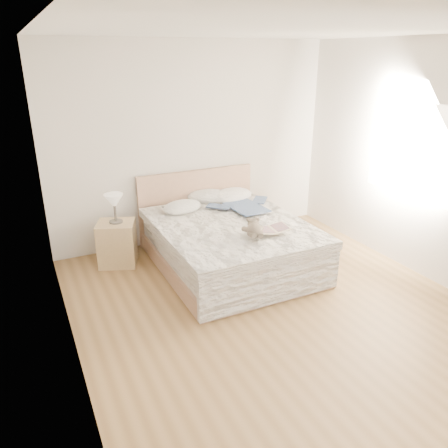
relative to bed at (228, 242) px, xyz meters
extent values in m
cube|color=brown|center=(0.00, -1.19, -0.31)|extent=(4.00, 4.50, 0.00)
cube|color=white|center=(0.00, -1.19, 2.39)|extent=(4.00, 4.50, 0.00)
cube|color=silver|center=(0.00, 1.06, 1.04)|extent=(4.00, 0.02, 2.70)
cube|color=silver|center=(-2.00, -1.19, 1.04)|extent=(0.02, 4.50, 2.70)
cube|color=silver|center=(2.00, -1.19, 1.04)|extent=(0.02, 4.50, 2.70)
cube|color=white|center=(1.99, -0.89, 1.14)|extent=(0.02, 1.30, 1.10)
cube|color=tan|center=(0.00, -0.04, -0.21)|extent=(1.68, 2.08, 0.20)
cube|color=silver|center=(0.00, -0.04, 0.04)|extent=(1.60, 2.00, 0.30)
cube|color=silver|center=(0.00, -0.09, 0.23)|extent=(1.72, 2.05, 0.10)
cube|color=tan|center=(0.00, 1.00, 0.19)|extent=(1.70, 0.06, 1.00)
cube|color=tan|center=(-1.24, 0.63, -0.03)|extent=(0.56, 0.54, 0.56)
cylinder|color=#45413C|center=(-1.23, 0.63, 0.26)|extent=(0.17, 0.17, 0.02)
cylinder|color=#45403A|center=(-1.23, 0.63, 0.39)|extent=(0.03, 0.03, 0.23)
cone|color=beige|center=(-1.23, 0.63, 0.53)|extent=(0.25, 0.25, 0.17)
ellipsoid|color=white|center=(-0.37, 0.60, 0.33)|extent=(0.62, 0.51, 0.16)
ellipsoid|color=silver|center=(0.14, 0.85, 0.33)|extent=(0.76, 0.68, 0.19)
ellipsoid|color=white|center=(0.43, 0.75, 0.33)|extent=(0.76, 0.63, 0.20)
cube|color=white|center=(-0.49, 0.61, 0.32)|extent=(0.32, 0.23, 0.02)
cube|color=#F4E2C4|center=(0.30, -0.56, 0.32)|extent=(0.42, 0.30, 0.03)
camera|label=1|loc=(-2.23, -4.49, 2.21)|focal=35.00mm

